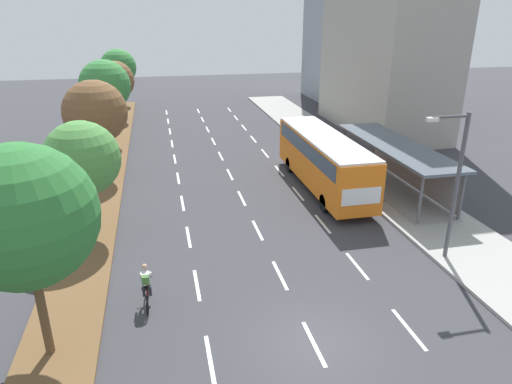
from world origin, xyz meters
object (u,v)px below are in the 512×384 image
(median_tree_fifth, at_px, (115,81))
(median_tree_third, at_px, (95,112))
(cyclist, at_px, (146,287))
(bus, at_px, (323,156))
(median_tree_second, at_px, (82,159))
(streetlight, at_px, (454,178))
(median_tree_nearest, at_px, (23,217))
(median_tree_fourth, at_px, (105,86))
(bus_shelter, at_px, (398,162))
(median_tree_farthest, at_px, (118,67))

(median_tree_fifth, bearing_deg, median_tree_third, -90.13)
(median_tree_fifth, bearing_deg, cyclist, -84.91)
(bus, distance_m, cyclist, 14.92)
(median_tree_second, relative_size, streetlight, 0.87)
(median_tree_nearest, bearing_deg, median_tree_third, 89.53)
(bus, distance_m, median_tree_nearest, 18.75)
(cyclist, xyz_separation_m, median_tree_fourth, (-3.01, 23.87, 4.04))
(median_tree_third, distance_m, median_tree_fourth, 8.66)
(median_tree_second, xyz_separation_m, streetlight, (15.55, -5.84, -0.07))
(median_tree_second, bearing_deg, cyclist, -67.70)
(bus_shelter, distance_m, bus, 4.51)
(median_tree_nearest, xyz_separation_m, median_tree_third, (0.14, 17.30, -0.49))
(streetlight, bearing_deg, bus, 102.72)
(bus, relative_size, median_tree_third, 1.78)
(bus_shelter, xyz_separation_m, median_tree_fifth, (-17.86, 23.61, 2.18))
(median_tree_farthest, bearing_deg, median_tree_second, -89.42)
(bus, xyz_separation_m, cyclist, (-10.69, -10.33, -1.28))
(median_tree_third, bearing_deg, median_tree_farthest, 90.23)
(bus_shelter, height_order, median_tree_nearest, median_tree_nearest)
(median_tree_nearest, bearing_deg, streetlight, 10.00)
(median_tree_second, bearing_deg, median_tree_fourth, 91.06)
(median_tree_fourth, height_order, median_tree_farthest, median_tree_fourth)
(bus_shelter, relative_size, median_tree_nearest, 1.58)
(bus, relative_size, streetlight, 1.74)
(bus_shelter, relative_size, bus, 0.97)
(median_tree_second, distance_m, streetlight, 16.61)
(bus_shelter, height_order, median_tree_third, median_tree_third)
(median_tree_nearest, bearing_deg, median_tree_farthest, 89.95)
(median_tree_fourth, bearing_deg, bus, -44.66)
(bus, height_order, median_tree_nearest, median_tree_nearest)
(streetlight, bearing_deg, median_tree_fifth, 116.36)
(median_tree_fourth, height_order, streetlight, median_tree_fourth)
(bus, bearing_deg, median_tree_fourth, 135.34)
(bus_shelter, height_order, median_tree_fourth, median_tree_fourth)
(bus_shelter, xyz_separation_m, bus, (-4.28, 1.43, 0.20))
(bus_shelter, bearing_deg, median_tree_farthest, 119.17)
(bus, relative_size, cyclist, 6.20)
(median_tree_fifth, xyz_separation_m, median_tree_farthest, (-0.15, 8.65, 0.35))
(median_tree_farthest, distance_m, streetlight, 43.46)
(cyclist, height_order, median_tree_fourth, median_tree_fourth)
(median_tree_third, bearing_deg, median_tree_fourth, 90.51)
(streetlight, bearing_deg, median_tree_nearest, -170.00)
(median_tree_third, height_order, streetlight, streetlight)
(median_tree_fifth, relative_size, streetlight, 0.90)
(median_tree_nearest, distance_m, median_tree_fifth, 34.61)
(median_tree_third, bearing_deg, bus_shelter, -19.42)
(bus_shelter, height_order, median_tree_second, median_tree_second)
(cyclist, relative_size, median_tree_second, 0.32)
(cyclist, bearing_deg, median_tree_fifth, 95.09)
(median_tree_second, relative_size, median_tree_fifth, 0.97)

